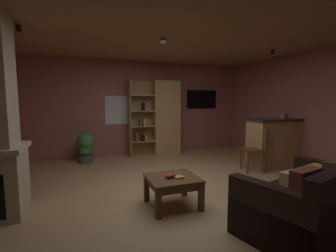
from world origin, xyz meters
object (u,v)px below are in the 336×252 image
Objects in this scene: kitchen_bar_counter at (277,142)px; dining_chair at (257,146)px; tissue_box at (284,116)px; coffee_table at (173,183)px; table_book_1 at (170,175)px; potted_floor_plant at (85,147)px; wall_mounted_tv at (202,99)px; table_book_0 at (179,177)px; leather_couch at (308,204)px; bookshelf_cabinet at (163,118)px.

dining_chair is at bearing -168.55° from kitchen_bar_counter.
tissue_box is 0.13× the size of dining_chair.
dining_chair is (2.29, 0.94, 0.19)m from coffee_table.
table_book_1 is 0.19× the size of potted_floor_plant.
wall_mounted_tv reaches higher than table_book_1.
kitchen_bar_counter reaches higher than table_book_0.
dining_chair is at bearing 24.42° from table_book_0.
table_book_0 is at bearing -122.88° from wall_mounted_tv.
tissue_box is 4.67m from potted_floor_plant.
table_book_1 is 3.15m from potted_floor_plant.
coffee_table is (-3.08, -1.02, -0.81)m from tissue_box.
potted_floor_plant is at bearing 155.48° from kitchen_bar_counter.
kitchen_bar_counter is 11.84× the size of table_book_0.
potted_floor_plant is 0.74× the size of wall_mounted_tv.
dining_chair is at bearing -30.71° from potted_floor_plant.
dining_chair is at bearing 22.43° from table_book_1.
potted_floor_plant is at bearing 155.25° from tissue_box.
kitchen_bar_counter is 0.79× the size of leather_couch.
tissue_box reaches higher than coffee_table.
bookshelf_cabinet is 1.45m from wall_mounted_tv.
table_book_1 is (-3.05, -1.11, -0.09)m from kitchen_bar_counter.
table_book_0 is 0.13m from table_book_1.
leather_couch is 4.69m from potted_floor_plant.
leather_couch is 2.57× the size of coffee_table.
table_book_0 is at bearing -20.67° from table_book_1.
table_book_1 reaches higher than coffee_table.
tissue_box is at bearing 18.48° from table_book_1.
table_book_1 is (-1.02, -3.20, -0.54)m from bookshelf_cabinet.
tissue_box is at bearing -34.47° from kitchen_bar_counter.
wall_mounted_tv is at bearing 107.02° from kitchen_bar_counter.
tissue_box is 1.01m from dining_chair.
tissue_box reaches higher than leather_couch.
wall_mounted_tv reaches higher than coffee_table.
bookshelf_cabinet is 2.16m from potted_floor_plant.
kitchen_bar_counter is 3.19m from coffee_table.
wall_mounted_tv is at bearing 55.44° from table_book_1.
bookshelf_cabinet is at bearing 120.71° from dining_chair.
tissue_box is 0.17× the size of potted_floor_plant.
leather_couch is 2.32m from dining_chair.
tissue_box is at bearing 5.91° from dining_chair.
potted_floor_plant is at bearing -172.75° from wall_mounted_tv.
bookshelf_cabinet is at bearing 134.64° from tissue_box.
leather_couch reaches higher than table_book_0.
wall_mounted_tv is at bearing 55.84° from coffee_table.
dining_chair reaches higher than table_book_1.
dining_chair reaches higher than table_book_0.
dining_chair is at bearing -59.29° from bookshelf_cabinet.
kitchen_bar_counter is 2.03× the size of coffee_table.
leather_couch is 13.36× the size of table_book_1.
tissue_box reaches higher than kitchen_bar_counter.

